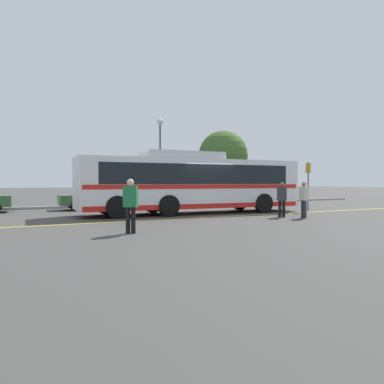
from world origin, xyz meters
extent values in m
plane|color=#423F3D|center=(0.00, 0.00, 0.00)|extent=(220.00, 220.00, 0.00)
cube|color=gold|center=(-0.30, -1.71, 0.00)|extent=(31.38, 0.20, 0.01)
cube|color=#99999E|center=(-0.30, 7.59, 0.07)|extent=(39.38, 0.36, 0.15)
cube|color=silver|center=(-0.30, 0.49, 1.52)|extent=(11.53, 3.28, 2.41)
cube|color=black|center=(-0.30, 0.49, 1.98)|extent=(9.94, 3.21, 0.95)
cube|color=red|center=(-0.30, 0.49, 1.38)|extent=(11.30, 3.30, 0.20)
cube|color=red|center=(-0.30, 0.49, 0.44)|extent=(11.30, 3.29, 0.24)
cube|color=black|center=(5.40, 0.08, 1.59)|extent=(0.20, 2.17, 1.73)
cube|color=black|center=(5.40, 0.08, 2.58)|extent=(0.16, 1.73, 0.24)
cube|color=silver|center=(-0.87, 0.53, 2.91)|extent=(4.11, 2.26, 0.37)
cube|color=black|center=(5.67, 0.06, 0.55)|extent=(0.17, 1.85, 0.04)
cube|color=black|center=(5.67, 0.06, 0.35)|extent=(0.17, 1.85, 0.04)
cylinder|color=black|center=(3.30, 1.42, 0.50)|extent=(1.02, 0.35, 1.00)
cylinder|color=black|center=(3.13, -0.95, 0.50)|extent=(1.02, 0.35, 1.00)
cylinder|color=black|center=(-1.92, 1.79, 0.50)|extent=(1.02, 0.35, 1.00)
cylinder|color=black|center=(-2.09, -0.57, 0.50)|extent=(1.02, 0.35, 1.00)
cylinder|color=black|center=(-4.30, 1.97, 0.50)|extent=(1.02, 0.35, 1.00)
cylinder|color=black|center=(-4.47, -0.40, 0.50)|extent=(1.02, 0.35, 1.00)
cube|color=#335B33|center=(-3.68, 5.66, 0.58)|extent=(4.68, 1.97, 0.56)
cube|color=black|center=(-3.79, 5.66, 1.07)|extent=(2.02, 1.59, 0.42)
cylinder|color=black|center=(-2.21, 6.36, 0.30)|extent=(0.61, 0.24, 0.60)
cylinder|color=black|center=(-2.31, 4.77, 0.30)|extent=(0.61, 0.24, 0.60)
cylinder|color=black|center=(-5.05, 6.54, 0.30)|extent=(0.61, 0.24, 0.60)
cylinder|color=black|center=(-5.15, 4.96, 0.30)|extent=(0.61, 0.24, 0.60)
cylinder|color=black|center=(2.27, -3.18, 0.38)|extent=(0.14, 0.14, 0.76)
cylinder|color=black|center=(2.38, -3.30, 0.38)|extent=(0.14, 0.14, 0.76)
cube|color=#333338|center=(2.32, -3.24, 1.07)|extent=(0.44, 0.46, 0.60)
sphere|color=brown|center=(2.32, -3.24, 1.47)|extent=(0.21, 0.21, 0.21)
cylinder|color=#2D2D33|center=(2.91, -3.93, 0.39)|extent=(0.14, 0.14, 0.78)
cylinder|color=#2D2D33|center=(2.89, -4.10, 0.39)|extent=(0.14, 0.14, 0.78)
cube|color=beige|center=(2.90, -4.02, 1.09)|extent=(0.28, 0.45, 0.62)
sphere|color=#9E704C|center=(2.90, -4.02, 1.50)|extent=(0.21, 0.21, 0.21)
cylinder|color=black|center=(-5.57, -5.17, 0.41)|extent=(0.14, 0.14, 0.81)
cylinder|color=black|center=(-5.44, -5.27, 0.41)|extent=(0.14, 0.14, 0.81)
cube|color=#1E723F|center=(-5.51, -5.22, 1.14)|extent=(0.47, 0.43, 0.64)
sphere|color=beige|center=(-5.51, -5.22, 1.57)|extent=(0.22, 0.22, 0.22)
cylinder|color=#59595E|center=(6.27, -0.95, 1.36)|extent=(0.07, 0.07, 2.71)
cube|color=yellow|center=(6.27, -0.95, 2.38)|extent=(0.06, 0.40, 0.56)
cylinder|color=#59595E|center=(1.31, 8.27, 2.83)|extent=(0.14, 0.14, 5.66)
sphere|color=silver|center=(1.31, 8.27, 5.90)|extent=(0.49, 0.49, 0.49)
cylinder|color=#513823|center=(7.83, 10.13, 1.16)|extent=(0.28, 0.28, 2.32)
sphere|color=#3D6028|center=(7.83, 10.13, 3.86)|extent=(4.11, 4.11, 4.11)
camera|label=1|loc=(-9.26, -16.23, 1.56)|focal=35.00mm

